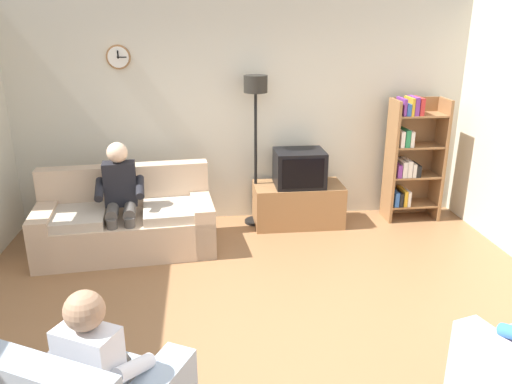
% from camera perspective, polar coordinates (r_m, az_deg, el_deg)
% --- Properties ---
extents(ground_plane, '(12.00, 12.00, 0.00)m').
position_cam_1_polar(ground_plane, '(4.33, 1.85, -15.47)').
color(ground_plane, '#8C603D').
extents(back_wall_assembly, '(6.20, 0.17, 2.70)m').
position_cam_1_polar(back_wall_assembly, '(6.31, -1.41, 8.98)').
color(back_wall_assembly, beige).
rests_on(back_wall_assembly, ground_plane).
extents(couch, '(1.97, 1.05, 0.90)m').
position_cam_1_polar(couch, '(5.75, -14.61, -3.47)').
color(couch, tan).
rests_on(couch, ground_plane).
extents(tv_stand, '(1.10, 0.56, 0.52)m').
position_cam_1_polar(tv_stand, '(6.29, 4.81, -1.41)').
color(tv_stand, olive).
rests_on(tv_stand, ground_plane).
extents(tv, '(0.60, 0.49, 0.44)m').
position_cam_1_polar(tv, '(6.12, 4.98, 2.74)').
color(tv, black).
rests_on(tv, tv_stand).
extents(bookshelf, '(0.68, 0.36, 1.59)m').
position_cam_1_polar(bookshelf, '(6.61, 17.27, 3.86)').
color(bookshelf, olive).
rests_on(bookshelf, ground_plane).
extents(floor_lamp, '(0.28, 0.28, 1.85)m').
position_cam_1_polar(floor_lamp, '(6.00, -0.05, 9.43)').
color(floor_lamp, black).
rests_on(floor_lamp, ground_plane).
extents(person_on_couch, '(0.54, 0.56, 1.24)m').
position_cam_1_polar(person_on_couch, '(5.51, -15.27, -0.21)').
color(person_on_couch, black).
rests_on(person_on_couch, ground_plane).
extents(person_in_left_armchair, '(0.61, 0.63, 1.12)m').
position_cam_1_polar(person_in_left_armchair, '(3.12, -17.17, -18.37)').
color(person_in_left_armchair, silver).
rests_on(person_in_left_armchair, ground_plane).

